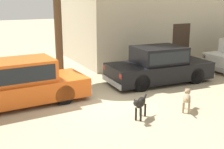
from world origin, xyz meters
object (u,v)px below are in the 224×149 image
at_px(stray_dog_spotted, 140,103).
at_px(stray_dog_tan, 187,98).
at_px(parked_sedan_nearest, 12,82).
at_px(parked_sedan_second, 159,65).

relative_size(stray_dog_spotted, stray_dog_tan, 1.08).
bearing_deg(stray_dog_spotted, parked_sedan_nearest, -80.86).
distance_m(parked_sedan_second, stray_dog_tan, 3.16).
height_order(parked_sedan_nearest, stray_dog_spotted, parked_sedan_nearest).
relative_size(parked_sedan_second, stray_dog_tan, 5.91).
distance_m(parked_sedan_nearest, stray_dog_spotted, 4.16).
relative_size(parked_sedan_second, stray_dog_spotted, 5.47).
relative_size(parked_sedan_nearest, parked_sedan_second, 1.09).
distance_m(parked_sedan_nearest, stray_dog_tan, 5.53).
xyz_separation_m(parked_sedan_second, stray_dog_spotted, (-2.70, -2.87, -0.25)).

